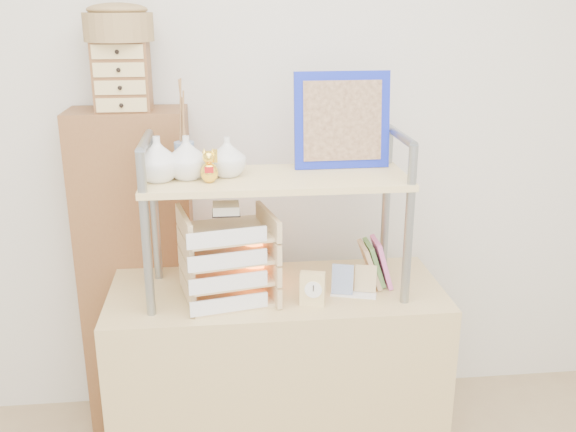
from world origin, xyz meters
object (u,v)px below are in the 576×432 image
(desk, at_px, (277,379))
(salt_lamp, at_px, (256,258))
(letter_tray, at_px, (228,262))
(cabinet, at_px, (139,274))

(desk, bearing_deg, salt_lamp, 148.74)
(letter_tray, bearing_deg, desk, 18.58)
(cabinet, distance_m, letter_tray, 0.60)
(salt_lamp, bearing_deg, desk, -31.26)
(cabinet, xyz_separation_m, salt_lamp, (0.46, -0.33, 0.18))
(cabinet, xyz_separation_m, letter_tray, (0.36, -0.43, 0.21))
(desk, bearing_deg, letter_tray, -161.42)
(salt_lamp, bearing_deg, letter_tray, -134.88)
(salt_lamp, bearing_deg, cabinet, 144.80)
(desk, xyz_separation_m, salt_lamp, (-0.07, 0.04, 0.48))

